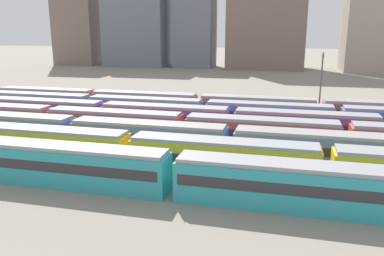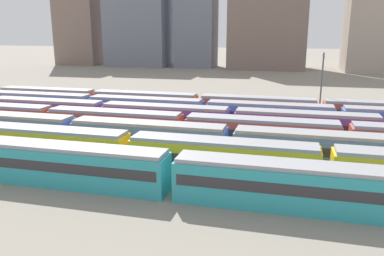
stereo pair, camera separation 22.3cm
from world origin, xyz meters
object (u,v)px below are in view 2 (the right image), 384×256
at_px(train_track_3, 345,139).
at_px(train_track_5, 205,112).
at_px(train_track_2, 322,150).
at_px(train_track_6, 199,105).
at_px(train_track_0, 72,165).
at_px(catenary_pole_1, 322,83).
at_px(train_track_1, 326,167).

distance_m(train_track_3, train_track_5, 21.31).
relative_size(train_track_2, train_track_3, 0.83).
xyz_separation_m(train_track_3, train_track_6, (-20.73, 15.60, 0.00)).
height_order(train_track_0, train_track_6, same).
bearing_deg(catenary_pole_1, train_track_0, -124.27).
bearing_deg(catenary_pole_1, train_track_5, -153.65).
bearing_deg(train_track_2, train_track_0, -154.96).
bearing_deg(train_track_5, train_track_2, -44.71).
height_order(train_track_6, catenary_pole_1, catenary_pole_1).
bearing_deg(train_track_6, catenary_pole_1, 9.49).
bearing_deg(train_track_1, train_track_5, 127.16).
bearing_deg(catenary_pole_1, train_track_2, -92.80).
bearing_deg(train_track_2, train_track_3, 61.38).
relative_size(train_track_2, train_track_5, 1.25).
bearing_deg(catenary_pole_1, train_track_1, -92.30).
relative_size(train_track_3, catenary_pole_1, 10.67).
distance_m(train_track_0, train_track_3, 29.55).
xyz_separation_m(train_track_1, train_track_3, (2.84, 10.40, 0.00)).
xyz_separation_m(train_track_2, catenary_pole_1, (1.17, 23.99, 3.92)).
relative_size(train_track_1, train_track_6, 1.51).
distance_m(train_track_2, catenary_pole_1, 24.33).
distance_m(train_track_1, train_track_3, 10.78).
xyz_separation_m(train_track_0, train_track_1, (22.26, 5.20, 0.00)).
bearing_deg(train_track_0, train_track_5, 75.96).
relative_size(train_track_0, train_track_2, 0.60).
xyz_separation_m(train_track_1, train_track_6, (-17.89, 26.00, 0.00)).
relative_size(train_track_0, train_track_5, 0.75).
distance_m(train_track_0, catenary_pole_1, 41.80).
height_order(train_track_2, train_track_6, same).
height_order(train_track_2, train_track_3, same).
bearing_deg(train_track_6, train_track_2, -49.30).
distance_m(train_track_3, catenary_pole_1, 19.26).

